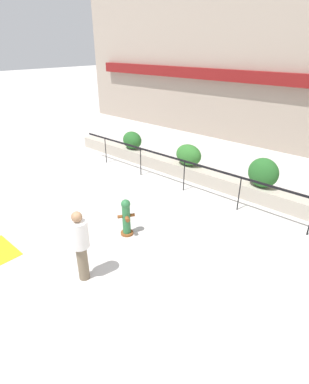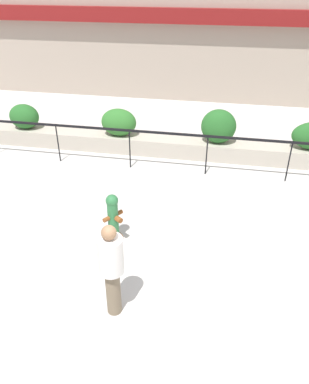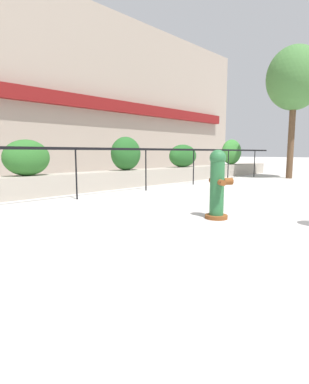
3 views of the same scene
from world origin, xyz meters
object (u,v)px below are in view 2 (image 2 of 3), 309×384
(hedge_bush_1, at_px, (119,122))
(hedge_bush_0, at_px, (24,116))
(pedestrian, at_px, (111,266))
(hedge_bush_2, at_px, (219,126))
(fire_hydrant, at_px, (113,217))

(hedge_bush_1, bearing_deg, hedge_bush_0, 180.00)
(pedestrian, bearing_deg, hedge_bush_1, 104.72)
(hedge_bush_2, distance_m, fire_hydrant, 4.81)
(hedge_bush_0, height_order, hedge_bush_2, hedge_bush_2)
(hedge_bush_1, distance_m, hedge_bush_2, 2.99)
(hedge_bush_1, relative_size, fire_hydrant, 1.00)
(fire_hydrant, height_order, pedestrian, pedestrian)
(fire_hydrant, bearing_deg, hedge_bush_0, 133.70)
(fire_hydrant, xyz_separation_m, pedestrian, (0.54, -1.85, 0.44))
(hedge_bush_2, xyz_separation_m, pedestrian, (-1.35, -6.26, -0.01))
(hedge_bush_2, xyz_separation_m, fire_hydrant, (-1.89, -4.40, -0.45))
(pedestrian, bearing_deg, fire_hydrant, 106.30)
(hedge_bush_0, height_order, pedestrian, pedestrian)
(hedge_bush_0, bearing_deg, hedge_bush_2, 0.00)
(hedge_bush_1, bearing_deg, pedestrian, -75.28)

